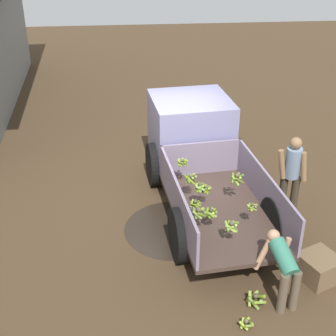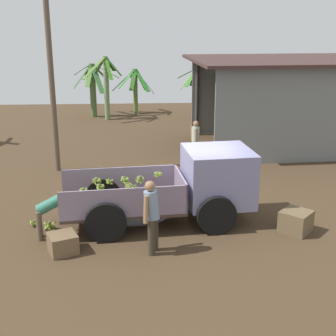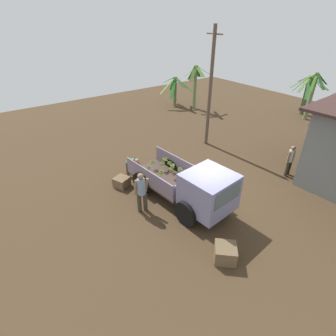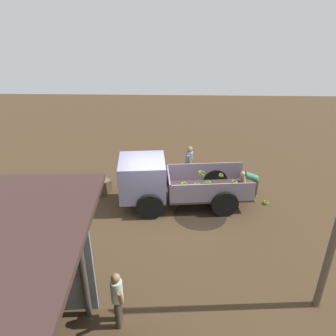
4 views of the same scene
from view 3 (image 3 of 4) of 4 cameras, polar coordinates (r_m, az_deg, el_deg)
The scene contains 15 objects.
ground at distance 11.14m, azimuth 8.12°, elevation -7.54°, with size 36.00×36.00×0.00m, color #43311F.
mud_patch_0 at distance 12.06m, azimuth 3.38°, elevation -3.89°, with size 1.97×1.97×0.01m, color black.
cargo_truck at distance 10.13m, azimuth 6.39°, elevation -4.52°, with size 5.02×2.38×1.91m.
utility_pole at distance 15.09m, azimuth 9.18°, elevation 16.62°, with size 1.08×0.19×6.40m.
banana_palm_0 at distance 21.91m, azimuth 28.68°, elevation 13.73°, with size 1.99×2.19×3.33m.
banana_palm_1 at distance 22.66m, azimuth 1.55°, elevation 16.66°, with size 2.44×2.47×2.36m.
banana_palm_2 at distance 23.04m, azimuth 27.87°, elevation 14.05°, with size 2.49×2.39×2.90m.
banana_palm_5 at distance 21.92m, azimuth 5.90°, elevation 17.46°, with size 2.02×1.96×3.37m.
person_foreground_visitor at distance 10.13m, azimuth -5.79°, elevation -5.00°, with size 0.45×0.62×1.72m.
person_worker_loading at distance 12.48m, azimuth -7.85°, elevation 0.84°, with size 0.81×0.64×1.11m.
person_bystander_near_shed at distance 13.68m, azimuth 25.06°, elevation 1.72°, with size 0.32×0.61×1.57m.
banana_bunch_on_ground_0 at distance 13.45m, azimuth -6.28°, elevation 0.43°, with size 0.22×0.24×0.17m.
banana_bunch_on_ground_1 at distance 13.00m, azimuth -6.30°, elevation -0.61°, with size 0.33×0.32×0.23m.
wooden_crate_0 at distance 12.09m, azimuth -10.05°, elevation -3.00°, with size 0.60×0.60×0.45m, color brown.
wooden_crate_1 at distance 8.93m, azimuth 12.36°, elevation -17.61°, with size 0.68×0.68×0.55m, color brown.
Camera 3 is at (6.10, -6.33, 6.85)m, focal length 28.00 mm.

